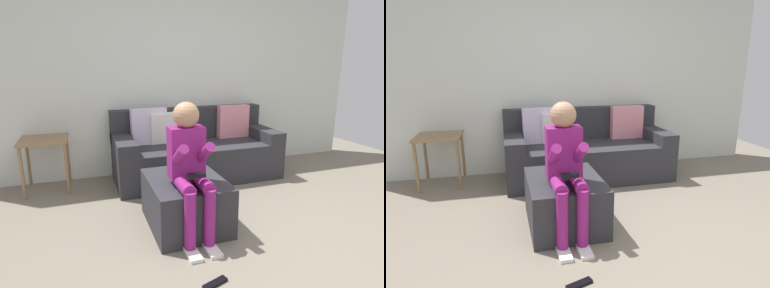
# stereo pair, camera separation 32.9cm
# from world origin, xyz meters

# --- Properties ---
(ground_plane) EXTENTS (6.99, 6.99, 0.00)m
(ground_plane) POSITION_xyz_m (0.00, 0.00, 0.00)
(ground_plane) COLOR slate
(wall_back) EXTENTS (5.38, 0.10, 2.41)m
(wall_back) POSITION_xyz_m (0.00, 2.39, 1.21)
(wall_back) COLOR silver
(wall_back) RESTS_ON ground_plane
(couch_sectional) EXTENTS (2.06, 0.86, 0.90)m
(couch_sectional) POSITION_xyz_m (0.10, 1.97, 0.33)
(couch_sectional) COLOR #2D2D33
(couch_sectional) RESTS_ON ground_plane
(ottoman) EXTENTS (0.65, 0.81, 0.44)m
(ottoman) POSITION_xyz_m (-0.42, 0.77, 0.22)
(ottoman) COLOR #2D2D33
(ottoman) RESTS_ON ground_plane
(person_seated) EXTENTS (0.29, 0.61, 1.14)m
(person_seated) POSITION_xyz_m (-0.45, 0.57, 0.66)
(person_seated) COLOR #8C1E72
(person_seated) RESTS_ON ground_plane
(side_table) EXTENTS (0.51, 0.54, 0.61)m
(side_table) POSITION_xyz_m (-1.67, 2.11, 0.52)
(side_table) COLOR olive
(side_table) RESTS_ON ground_plane
(remote_near_ottoman) EXTENTS (0.19, 0.11, 0.02)m
(remote_near_ottoman) POSITION_xyz_m (-0.50, -0.09, 0.01)
(remote_near_ottoman) COLOR black
(remote_near_ottoman) RESTS_ON ground_plane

